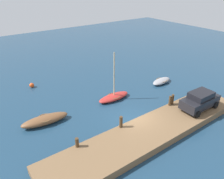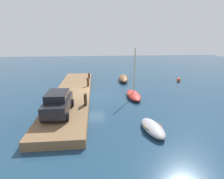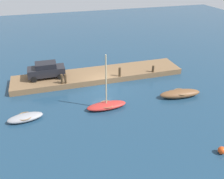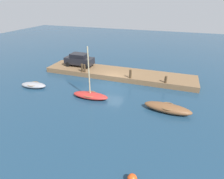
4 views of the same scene
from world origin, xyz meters
name	(u,v)px [view 2 (image 2 of 4)]	position (x,y,z in m)	size (l,w,h in m)	color
ground_plane	(93,96)	(0.00, 0.00, 0.00)	(84.00, 84.00, 0.00)	navy
dock_platform	(73,94)	(0.00, -2.22, 0.32)	(19.48, 3.77, 0.64)	brown
rowboat_red	(134,95)	(0.90, 4.42, 0.35)	(3.78, 1.40, 5.30)	#B72D28
dinghy_grey	(153,128)	(8.13, 4.25, 0.29)	(3.09, 1.56, 0.56)	#939399
rowboat_brown	(123,78)	(-6.73, 4.50, 0.39)	(4.31, 1.69, 0.77)	brown
mooring_post_west	(89,76)	(-6.10, -0.59, 1.02)	(0.27, 0.27, 0.76)	#47331E
mooring_post_mid_west	(88,82)	(-2.01, -0.59, 1.16)	(0.28, 0.28, 1.03)	#47331E
mooring_post_mid_east	(86,99)	(4.01, -0.59, 1.15)	(0.24, 0.24, 1.01)	#47331E
mooring_post_east	(85,100)	(4.37, -0.59, 1.16)	(0.26, 0.26, 1.04)	#47331E
parked_car	(58,103)	(5.81, -2.60, 1.54)	(3.98, 2.00, 1.75)	black
marker_buoy	(179,80)	(-5.41, 12.51, 0.28)	(0.56, 0.56, 0.56)	#E54C19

